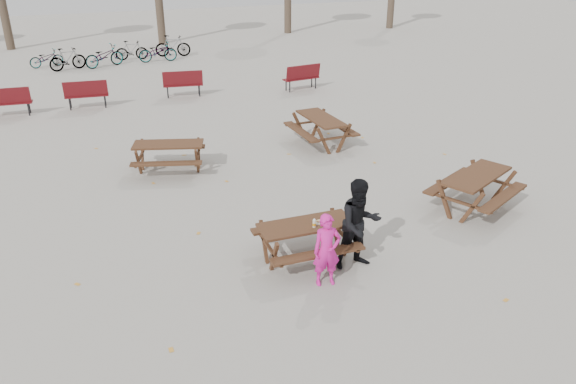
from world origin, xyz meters
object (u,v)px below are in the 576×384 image
object	(u,v)px
adult	(360,224)
picnic_table_north	(169,157)
main_picnic_table	(306,232)
soda_bottle	(314,224)
picnic_table_far	(321,131)
picnic_table_east	(475,192)
child	(327,250)
food_tray	(319,223)

from	to	relation	value
adult	picnic_table_north	world-z (taller)	adult
adult	main_picnic_table	bearing A→B (deg)	145.44
soda_bottle	picnic_table_far	distance (m)	6.66
picnic_table_east	picnic_table_north	size ratio (longest dim) A/B	1.09
child	picnic_table_north	size ratio (longest dim) A/B	0.76
main_picnic_table	picnic_table_north	size ratio (longest dim) A/B	1.00
main_picnic_table	soda_bottle	world-z (taller)	soda_bottle
picnic_table_east	picnic_table_north	world-z (taller)	picnic_table_east
picnic_table_far	child	bearing A→B (deg)	153.64
soda_bottle	picnic_table_north	world-z (taller)	soda_bottle
picnic_table_far	picnic_table_east	bearing A→B (deg)	-166.71
adult	picnic_table_north	distance (m)	6.47
soda_bottle	picnic_table_east	size ratio (longest dim) A/B	0.09
main_picnic_table	food_tray	xyz separation A→B (m)	(0.23, -0.08, 0.21)
food_tray	soda_bottle	world-z (taller)	soda_bottle
main_picnic_table	food_tray	size ratio (longest dim) A/B	10.00
adult	picnic_table_far	bearing A→B (deg)	71.51
picnic_table_north	soda_bottle	bearing A→B (deg)	-55.57
child	picnic_table_north	xyz separation A→B (m)	(-1.76, 6.26, -0.30)
adult	picnic_table_east	bearing A→B (deg)	18.26
picnic_table_east	soda_bottle	bearing A→B (deg)	164.70
food_tray	picnic_table_north	size ratio (longest dim) A/B	0.10
child	adult	world-z (taller)	adult
picnic_table_far	adult	bearing A→B (deg)	158.85
food_tray	adult	world-z (taller)	adult
child	picnic_table_far	xyz separation A→B (m)	(2.80, 6.77, -0.27)
adult	picnic_table_far	size ratio (longest dim) A/B	0.91
main_picnic_table	picnic_table_north	world-z (taller)	same
adult	picnic_table_east	xyz separation A→B (m)	(3.59, 1.27, -0.46)
main_picnic_table	picnic_table_east	distance (m)	4.49
main_picnic_table	picnic_table_far	distance (m)	6.53
food_tray	picnic_table_east	distance (m)	4.29
adult	soda_bottle	bearing A→B (deg)	152.04
soda_bottle	picnic_table_far	world-z (taller)	soda_bottle
soda_bottle	adult	size ratio (longest dim) A/B	0.10
picnic_table_east	picnic_table_north	xyz separation A→B (m)	(-6.16, 4.64, -0.03)
main_picnic_table	picnic_table_far	world-z (taller)	picnic_table_far
soda_bottle	child	distance (m)	0.74
child	picnic_table_far	bearing A→B (deg)	74.87
food_tray	adult	xyz separation A→B (m)	(0.61, -0.47, 0.09)
child	food_tray	bearing A→B (deg)	83.65
food_tray	soda_bottle	bearing A→B (deg)	-146.13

